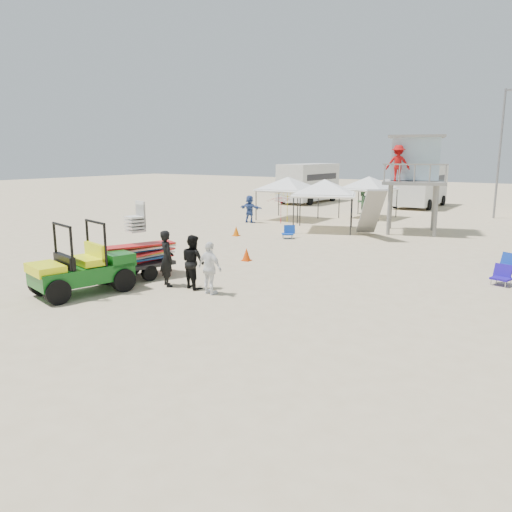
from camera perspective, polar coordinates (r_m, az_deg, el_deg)
The scene contains 21 objects.
ground at distance 12.05m, azimuth -10.01°, elevation -8.20°, with size 140.00×140.00×0.00m, color beige.
utility_cart at distance 15.45m, azimuth -19.50°, elevation -0.58°, with size 1.99×2.99×2.08m.
surf_trailer at distance 16.92m, azimuth -13.18°, elevation 0.61°, with size 1.77×2.59×2.24m.
man_left at distance 15.66m, azimuth -10.15°, elevation -0.27°, with size 0.64×0.42×1.75m, color black.
man_mid at distance 15.29m, azimuth -7.19°, elevation -0.65°, with size 0.81×0.63×1.66m, color black.
man_right at distance 14.58m, azimuth -5.29°, elevation -1.39°, with size 0.92×0.38×1.56m, color white.
lifeguard_tower at distance 27.37m, azimuth 17.59°, elevation 10.18°, with size 3.80×3.80×4.88m.
canopy_white_a at distance 27.05m, azimuth 7.85°, elevation 8.37°, with size 4.01×4.01×3.14m.
canopy_white_b at distance 31.51m, azimuth 3.66°, elevation 8.75°, with size 3.14×3.14×3.06m.
canopy_white_c at distance 33.11m, azimuth 12.80°, elevation 8.61°, with size 3.10×3.10×3.05m.
umbrella_a at distance 29.68m, azimuth 2.84°, elevation 5.28°, with size 1.76×1.80×1.62m, color #B31323.
umbrella_b at distance 30.31m, azimuth 3.64°, elevation 5.74°, with size 2.15×2.19×1.97m, color yellow.
cone_near at distance 19.23m, azimuth -1.10°, elevation 0.19°, with size 0.34×0.34×0.50m, color #E74307.
cone_far at distance 25.16m, azimuth -2.29°, elevation 2.88°, with size 0.34×0.34×0.50m, color orange.
beach_chair_a at distance 24.49m, azimuth 3.75°, elevation 2.77°, with size 0.73×0.83×0.64m.
beach_chair_b at distance 17.50m, azimuth 26.29°, elevation -1.95°, with size 0.65×0.71×0.64m.
beach_chair_c at distance 19.61m, azimuth 26.84°, elevation -0.66°, with size 0.72×0.80×0.64m.
rv_far_left at distance 43.09m, azimuth 6.05°, elevation 8.50°, with size 2.64×6.80×3.25m.
rv_mid_left at distance 41.19m, azimuth 18.32°, elevation 7.85°, with size 2.65×6.50×3.25m.
light_pole_left at distance 35.50m, azimuth 26.06°, elevation 10.34°, with size 0.14×0.14×8.00m, color slate.
distant_beachgoers at distance 31.79m, azimuth 11.21°, elevation 5.55°, with size 19.55×10.54×1.77m.
Camera 1 is at (7.90, -8.16, 4.03)m, focal length 35.00 mm.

